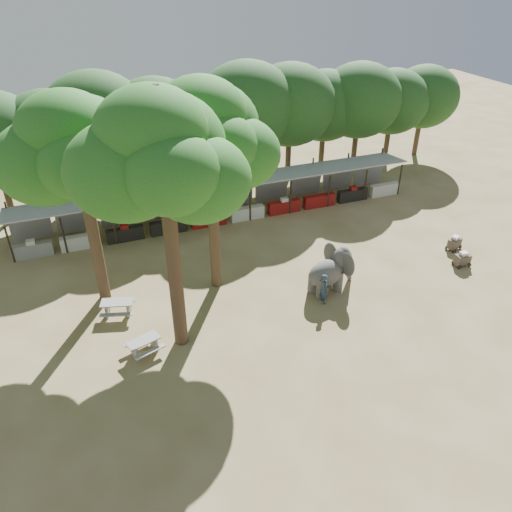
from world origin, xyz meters
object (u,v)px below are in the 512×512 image
object	(u,v)px
cart_front	(463,259)
yard_tree_left	(74,151)
handler	(324,289)
picnic_table_far	(118,306)
cart_back	(454,243)
yard_tree_back	(205,136)
elephant	(331,270)
picnic_table_near	(144,344)
yard_tree_center	(159,158)

from	to	relation	value
cart_front	yard_tree_left	bearing A→B (deg)	170.10
yard_tree_left	handler	world-z (taller)	yard_tree_left
picnic_table_far	cart_back	xyz separation A→B (m)	(20.62, -0.86, -0.08)
yard_tree_back	cart_front	distance (m)	16.87
handler	cart_back	bearing A→B (deg)	-75.35
yard_tree_left	picnic_table_far	bearing A→B (deg)	-73.17
elephant	picnic_table_far	xyz separation A→B (m)	(-11.30, 1.86, -0.68)
elephant	cart_front	world-z (taller)	elephant
picnic_table_near	cart_front	world-z (taller)	cart_front
handler	cart_front	bearing A→B (deg)	-84.73
yard_tree_center	cart_back	world-z (taller)	yard_tree_center
yard_tree_left	yard_tree_center	xyz separation A→B (m)	(3.00, -5.00, 1.01)
yard_tree_center	cart_back	bearing A→B (deg)	6.73
yard_tree_left	picnic_table_near	xyz separation A→B (m)	(1.34, -5.34, -7.70)
yard_tree_center	picnic_table_far	size ratio (longest dim) A/B	6.11
picnic_table_near	picnic_table_far	distance (m)	3.43
elephant	handler	xyz separation A→B (m)	(-0.93, -0.99, -0.33)
yard_tree_left	cart_back	xyz separation A→B (m)	(21.22, -2.85, -7.74)
picnic_table_far	cart_front	size ratio (longest dim) A/B	2.01
elephant	cart_front	distance (m)	8.53
yard_tree_center	picnic_table_far	bearing A→B (deg)	128.57
yard_tree_back	yard_tree_left	bearing A→B (deg)	170.54
elephant	cart_back	world-z (taller)	elephant
elephant	picnic_table_near	distance (m)	10.69
yard_tree_center	picnic_table_near	xyz separation A→B (m)	(-1.66, -0.34, -8.71)
picnic_table_far	yard_tree_left	bearing A→B (deg)	123.19
picnic_table_near	cart_back	xyz separation A→B (m)	(19.88, 2.49, -0.04)
picnic_table_near	yard_tree_center	bearing A→B (deg)	-7.16
yard_tree_left	picnic_table_far	xyz separation A→B (m)	(0.60, -1.99, -7.67)
handler	picnic_table_far	bearing A→B (deg)	78.24
yard_tree_left	yard_tree_center	bearing A→B (deg)	-59.04
cart_front	yard_tree_back	bearing A→B (deg)	168.79
yard_tree_center	cart_front	distance (m)	19.45
cart_front	handler	bearing A→B (deg)	-175.58
yard_tree_center	picnic_table_near	size ratio (longest dim) A/B	6.40
cart_front	cart_back	distance (m)	1.93
handler	elephant	bearing A→B (deg)	-39.62
handler	picnic_table_near	bearing A→B (deg)	96.56
cart_front	cart_back	bearing A→B (deg)	66.42
cart_back	yard_tree_center	bearing A→B (deg)	167.01
yard_tree_back	elephant	world-z (taller)	yard_tree_back
yard_tree_center	handler	size ratio (longest dim) A/B	6.86
handler	picnic_table_near	xyz separation A→B (m)	(-9.63, -0.49, -0.38)
handler	yard_tree_left	bearing A→B (deg)	69.79
handler	cart_back	distance (m)	10.45
yard_tree_center	cart_front	world-z (taller)	yard_tree_center
yard_tree_center	elephant	bearing A→B (deg)	7.32
yard_tree_center	yard_tree_back	xyz separation A→B (m)	(3.00, 4.00, -0.67)
yard_tree_center	picnic_table_near	distance (m)	8.87
yard_tree_center	cart_front	size ratio (longest dim) A/B	12.28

